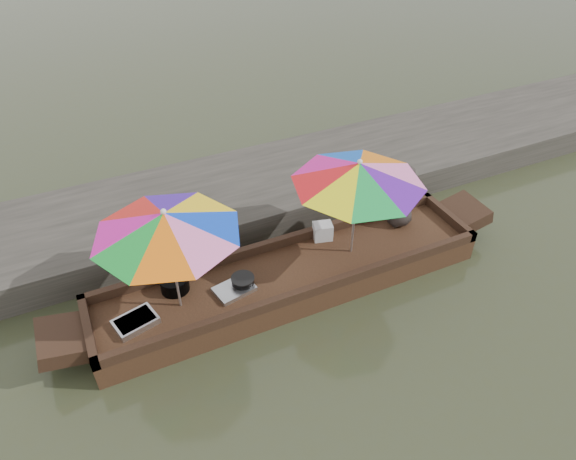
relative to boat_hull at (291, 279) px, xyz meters
name	(u,v)px	position (x,y,z in m)	size (l,w,h in m)	color
water	(291,288)	(0.00, 0.00, -0.17)	(80.00, 80.00, 0.00)	#353B27
dock	(237,196)	(0.00, 2.20, 0.08)	(22.00, 2.20, 0.50)	#2D2B26
boat_hull	(291,279)	(0.00, 0.00, 0.00)	(5.61, 1.20, 0.35)	black
cooking_pot	(175,284)	(-1.58, 0.32, 0.28)	(0.38, 0.38, 0.20)	black
tray_crayfish	(136,322)	(-2.20, -0.08, 0.22)	(0.52, 0.36, 0.09)	silver
tray_scallop	(234,289)	(-0.87, -0.05, 0.21)	(0.52, 0.36, 0.06)	silver
charcoal_grill	(243,282)	(-0.73, -0.01, 0.25)	(0.30, 0.30, 0.14)	black
supply_bag	(323,231)	(0.74, 0.45, 0.30)	(0.28, 0.22, 0.26)	silver
vendor	(403,196)	(2.01, 0.27, 0.70)	(0.51, 0.33, 1.04)	#2B2522
umbrella_bow	(173,261)	(-1.60, 0.00, 0.95)	(1.79, 1.79, 1.55)	yellow
umbrella_stern	(355,208)	(0.98, 0.00, 0.95)	(1.82, 1.82, 1.55)	orange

